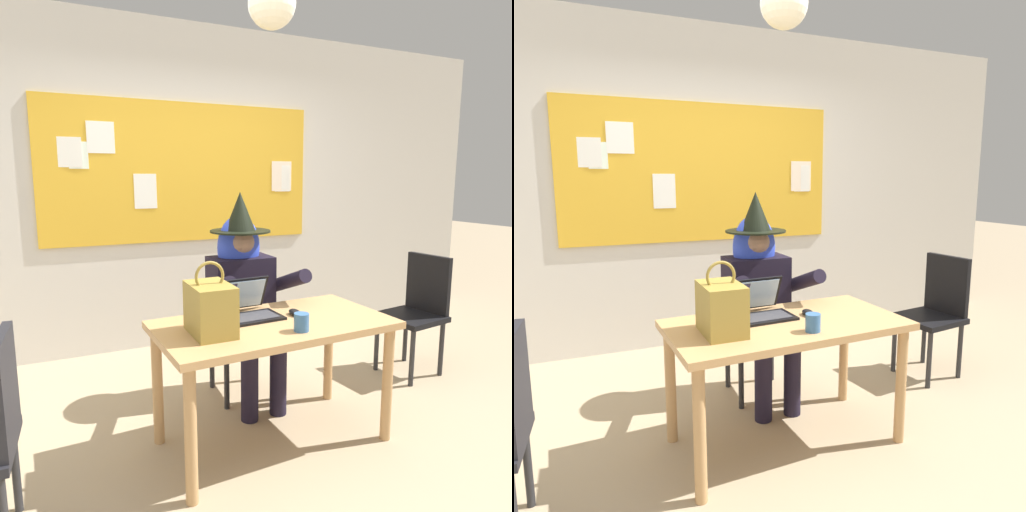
% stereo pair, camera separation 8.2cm
% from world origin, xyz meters
% --- Properties ---
extents(ground_plane, '(24.00, 24.00, 0.00)m').
position_xyz_m(ground_plane, '(0.00, 0.00, 0.00)').
color(ground_plane, tan).
extents(wall_back_bulletin, '(6.56, 2.03, 2.82)m').
position_xyz_m(wall_back_bulletin, '(-0.00, 1.83, 1.42)').
color(wall_back_bulletin, beige).
rests_on(wall_back_bulletin, ground).
extents(desk_main, '(1.33, 0.75, 0.72)m').
position_xyz_m(desk_main, '(-0.02, -0.02, 0.62)').
color(desk_main, tan).
rests_on(desk_main, ground).
extents(chair_at_desk, '(0.44, 0.44, 0.91)m').
position_xyz_m(chair_at_desk, '(0.06, 0.68, 0.51)').
color(chair_at_desk, '#4C1E19').
rests_on(chair_at_desk, ground).
extents(person_costumed, '(0.59, 0.67, 1.42)m').
position_xyz_m(person_costumed, '(0.05, 0.56, 0.79)').
color(person_costumed, black).
rests_on(person_costumed, ground).
extents(laptop, '(0.34, 0.32, 0.21)m').
position_xyz_m(laptop, '(-0.10, 0.13, 0.77)').
color(laptop, black).
rests_on(laptop, desk_main).
extents(computer_mouse, '(0.07, 0.11, 0.03)m').
position_xyz_m(computer_mouse, '(0.15, 0.04, 0.74)').
color(computer_mouse, black).
rests_on(computer_mouse, desk_main).
extents(handbag, '(0.20, 0.30, 0.38)m').
position_xyz_m(handbag, '(-0.40, -0.07, 0.85)').
color(handbag, olive).
rests_on(handbag, desk_main).
extents(coffee_mug, '(0.08, 0.08, 0.09)m').
position_xyz_m(coffee_mug, '(0.04, -0.23, 0.77)').
color(coffee_mug, '#336099').
rests_on(coffee_mug, desk_main).
extents(chair_extra_corner, '(0.48, 0.48, 0.92)m').
position_xyz_m(chair_extra_corner, '(1.45, 0.40, 0.52)').
color(chair_extra_corner, black).
rests_on(chair_extra_corner, ground).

